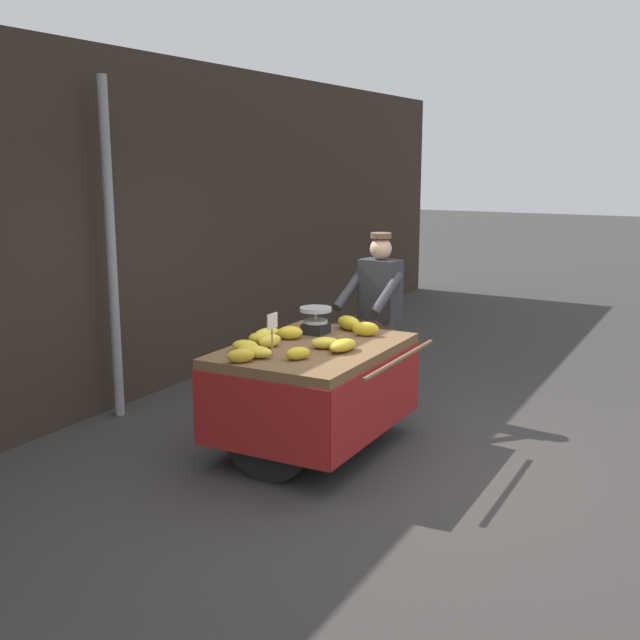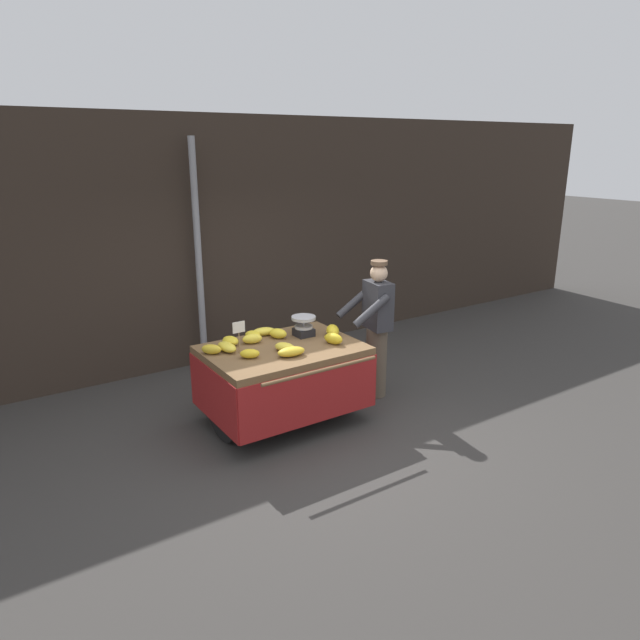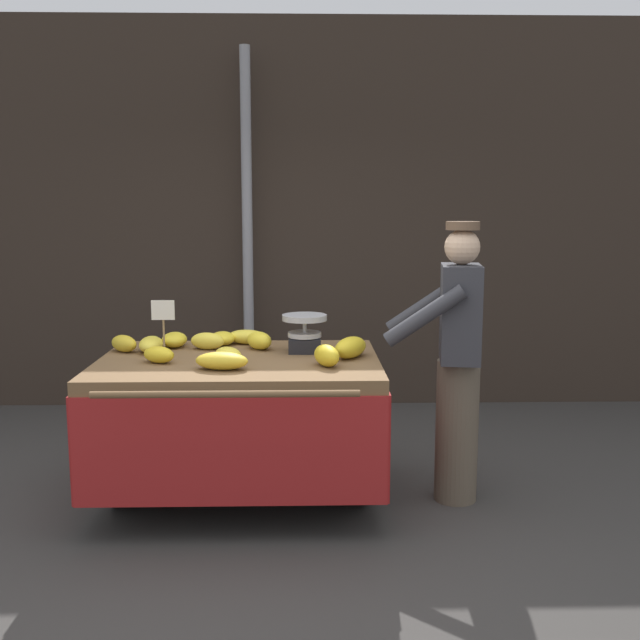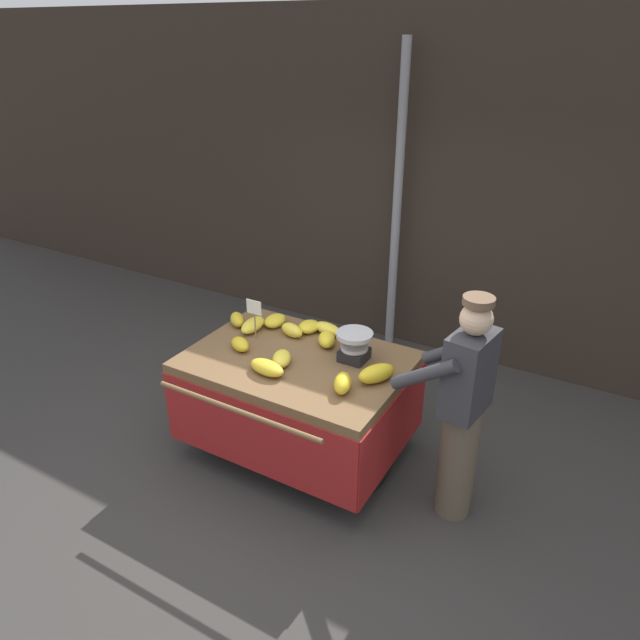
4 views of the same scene
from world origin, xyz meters
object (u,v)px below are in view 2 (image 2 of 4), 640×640
object	(u,v)px
banana_bunch_0	(230,341)
banana_bunch_8	(264,331)
price_sign	(239,330)
banana_bunch_5	(333,339)
banana_bunch_11	(227,347)
weighing_scale	(304,326)
banana_bunch_9	(278,333)
banana_bunch_7	(285,347)
street_pole	(199,258)
banana_bunch_2	(250,354)
banana_cart	(283,366)
banana_bunch_10	(253,335)
banana_bunch_6	(252,339)
banana_bunch_4	(291,352)
banana_bunch_1	(333,331)
banana_bunch_3	(211,349)
vendor_person	(376,329)

from	to	relation	value
banana_bunch_0	banana_bunch_8	bearing A→B (deg)	11.07
price_sign	banana_bunch_8	size ratio (longest dim) A/B	1.25
banana_bunch_5	banana_bunch_8	bearing A→B (deg)	126.13
banana_bunch_11	banana_bunch_8	bearing A→B (deg)	23.60
weighing_scale	banana_bunch_9	xyz separation A→B (m)	(-0.29, 0.09, -0.06)
weighing_scale	banana_bunch_7	world-z (taller)	weighing_scale
street_pole	banana_bunch_2	distance (m)	2.30
weighing_scale	banana_cart	bearing A→B (deg)	-153.66
price_sign	banana_bunch_10	size ratio (longest dim) A/B	1.65
banana_bunch_6	banana_bunch_8	xyz separation A→B (m)	(0.24, 0.18, -0.01)
weighing_scale	banana_bunch_11	bearing A→B (deg)	179.33
price_sign	banana_bunch_11	world-z (taller)	price_sign
weighing_scale	banana_bunch_10	xyz separation A→B (m)	(-0.54, 0.23, -0.07)
price_sign	banana_bunch_4	size ratio (longest dim) A/B	1.14
banana_bunch_4	banana_bunch_7	world-z (taller)	banana_bunch_4
banana_bunch_10	banana_cart	bearing A→B (deg)	-71.19
banana_bunch_1	banana_bunch_3	xyz separation A→B (m)	(-1.41, 0.21, -0.01)
banana_bunch_1	banana_bunch_3	distance (m)	1.43
weighing_scale	banana_bunch_10	distance (m)	0.59
banana_bunch_10	banana_bunch_11	world-z (taller)	banana_bunch_11
banana_bunch_8	banana_bunch_1	bearing A→B (deg)	-34.83
banana_bunch_0	price_sign	bearing A→B (deg)	-93.58
banana_bunch_7	banana_bunch_9	xyz separation A→B (m)	(0.16, 0.42, 0.01)
banana_bunch_0	banana_bunch_5	size ratio (longest dim) A/B	0.99
banana_bunch_5	weighing_scale	bearing A→B (deg)	106.41
banana_bunch_4	banana_bunch_5	xyz separation A→B (m)	(0.59, 0.07, 0.01)
price_sign	banana_bunch_7	xyz separation A→B (m)	(0.42, -0.24, -0.20)
banana_bunch_8	vendor_person	size ratio (longest dim) A/B	0.16
banana_bunch_8	banana_bunch_7	bearing A→B (deg)	-96.35
price_sign	banana_bunch_8	xyz separation A→B (m)	(0.48, 0.36, -0.20)
price_sign	banana_bunch_2	distance (m)	0.30
price_sign	banana_bunch_11	xyz separation A→B (m)	(-0.10, 0.10, -0.20)
banana_bunch_8	banana_bunch_10	distance (m)	0.17
banana_cart	banana_bunch_11	world-z (taller)	banana_bunch_11
banana_bunch_0	banana_bunch_2	distance (m)	0.48
weighing_scale	banana_bunch_6	world-z (taller)	weighing_scale
street_pole	banana_bunch_6	size ratio (longest dim) A/B	14.13
banana_bunch_6	banana_bunch_9	xyz separation A→B (m)	(0.33, 0.00, 0.00)
banana_bunch_11	banana_bunch_10	bearing A→B (deg)	27.26
banana_bunch_0	banana_bunch_1	distance (m)	1.18
street_pole	banana_bunch_7	world-z (taller)	street_pole
banana_bunch_3	banana_bunch_10	size ratio (longest dim) A/B	1.05
weighing_scale	banana_bunch_10	size ratio (longest dim) A/B	1.36
vendor_person	banana_bunch_8	bearing A→B (deg)	160.42
price_sign	banana_bunch_0	size ratio (longest dim) A/B	1.51
banana_bunch_11	banana_bunch_9	bearing A→B (deg)	6.58
weighing_scale	street_pole	bearing A→B (deg)	104.63
weighing_scale	banana_bunch_4	xyz separation A→B (m)	(-0.46, -0.50, -0.07)
banana_bunch_7	street_pole	bearing A→B (deg)	91.14
banana_cart	banana_bunch_4	xyz separation A→B (m)	(-0.07, -0.30, 0.28)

